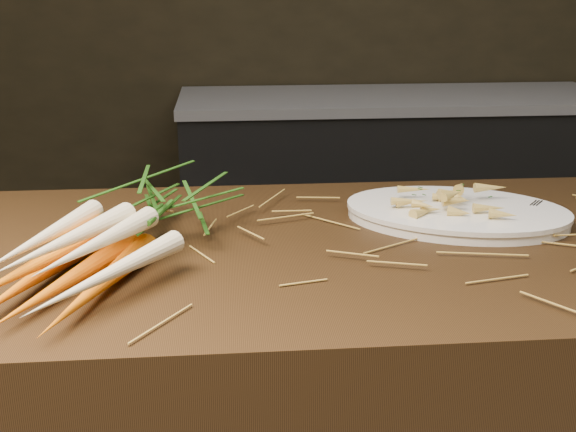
{
  "coord_description": "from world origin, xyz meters",
  "views": [
    {
      "loc": [
        -0.42,
        -0.79,
        1.31
      ],
      "look_at": [
        -0.33,
        0.26,
        0.96
      ],
      "focal_mm": 45.0,
      "sensor_mm": 36.0,
      "label": 1
    }
  ],
  "objects": [
    {
      "name": "back_counter",
      "position": [
        0.3,
        2.18,
        0.42
      ],
      "size": [
        1.82,
        0.62,
        0.84
      ],
      "color": "black",
      "rests_on": "ground"
    },
    {
      "name": "straw_bedding",
      "position": [
        0.0,
        0.3,
        0.91
      ],
      "size": [
        1.4,
        0.6,
        0.02
      ],
      "primitive_type": null,
      "color": "#AF843C",
      "rests_on": "main_counter"
    },
    {
      "name": "root_veg_bunch",
      "position": [
        -0.58,
        0.28,
        0.95
      ],
      "size": [
        0.36,
        0.58,
        0.1
      ],
      "rotation": [
        0.0,
        0.0,
        -0.42
      ],
      "color": "orange",
      "rests_on": "main_counter"
    },
    {
      "name": "serving_platter",
      "position": [
        -0.02,
        0.39,
        0.91
      ],
      "size": [
        0.45,
        0.37,
        0.02
      ],
      "primitive_type": null,
      "rotation": [
        0.0,
        0.0,
        -0.33
      ],
      "color": "white",
      "rests_on": "main_counter"
    },
    {
      "name": "roasted_veg_heap",
      "position": [
        -0.02,
        0.39,
        0.94
      ],
      "size": [
        0.22,
        0.19,
        0.04
      ],
      "primitive_type": null,
      "rotation": [
        0.0,
        0.0,
        -0.33
      ],
      "color": "#AB8B3D",
      "rests_on": "serving_platter"
    },
    {
      "name": "serving_fork",
      "position": [
        0.1,
        0.33,
        0.92
      ],
      "size": [
        0.1,
        0.12,
        0.0
      ],
      "primitive_type": "cube",
      "rotation": [
        0.0,
        0.0,
        -0.7
      ],
      "color": "silver",
      "rests_on": "serving_platter"
    }
  ]
}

